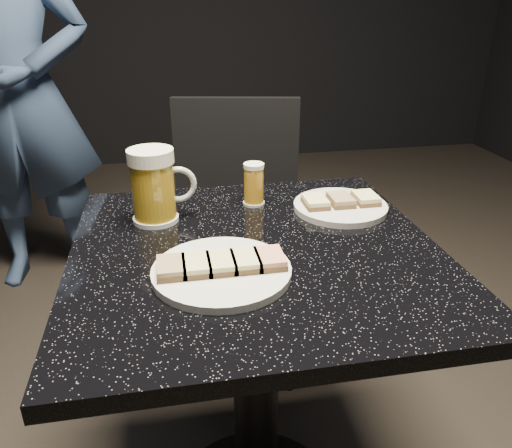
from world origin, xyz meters
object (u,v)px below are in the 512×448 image
object	(u,v)px
patron	(20,97)
beer_mug	(155,186)
plate_large	(222,271)
beer_tumbler	(254,184)
plate_small	(340,207)
table	(256,348)
chair	(235,219)

from	to	relation	value
patron	beer_mug	bearing A→B (deg)	-60.68
plate_large	patron	bearing A→B (deg)	114.13
beer_mug	beer_tumbler	distance (m)	0.23
patron	beer_mug	size ratio (longest dim) A/B	10.37
plate_small	table	size ratio (longest dim) A/B	0.28
plate_small	plate_large	bearing A→B (deg)	-141.50
plate_large	plate_small	bearing A→B (deg)	38.50
table	chair	bearing A→B (deg)	85.13
beer_tumbler	table	bearing A→B (deg)	-99.34
plate_large	table	bearing A→B (deg)	49.23
plate_small	chair	xyz separation A→B (m)	(-0.16, 0.54, -0.25)
plate_large	beer_mug	distance (m)	0.29
chair	table	bearing A→B (deg)	-94.87
plate_large	beer_tumbler	bearing A→B (deg)	69.72
beer_mug	beer_tumbler	world-z (taller)	beer_mug
plate_small	patron	bearing A→B (deg)	128.43
plate_large	chair	world-z (taller)	chair
beer_mug	chair	world-z (taller)	beer_mug
plate_small	patron	size ratio (longest dim) A/B	0.13
plate_small	beer_mug	distance (m)	0.41
patron	beer_tumbler	distance (m)	1.33
beer_tumbler	plate_small	bearing A→B (deg)	-20.13
plate_large	patron	world-z (taller)	patron
patron	chair	world-z (taller)	patron
beer_tumbler	plate_large	bearing A→B (deg)	-110.28
plate_small	beer_mug	bearing A→B (deg)	177.69
beer_mug	chair	distance (m)	0.66
plate_small	beer_tumbler	size ratio (longest dim) A/B	2.15
plate_large	patron	distance (m)	1.55
plate_large	beer_mug	size ratio (longest dim) A/B	1.54
beer_tumbler	chair	distance (m)	0.56
patron	table	world-z (taller)	patron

